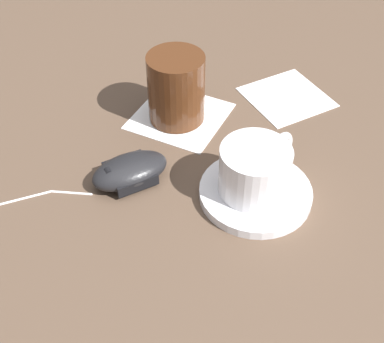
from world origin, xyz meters
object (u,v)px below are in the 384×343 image
(coffee_cup, at_px, (256,169))
(computer_mouse, at_px, (130,171))
(drinking_glass, at_px, (176,88))
(saucer, at_px, (255,193))

(coffee_cup, xyz_separation_m, computer_mouse, (-0.00, 0.16, -0.03))
(coffee_cup, bearing_deg, drinking_glass, 42.24)
(drinking_glass, bearing_deg, computer_mouse, 166.42)
(drinking_glass, bearing_deg, saucer, -137.59)
(saucer, xyz_separation_m, coffee_cup, (0.00, 0.00, 0.04))
(computer_mouse, bearing_deg, drinking_glass, -13.58)
(saucer, relative_size, computer_mouse, 1.23)
(computer_mouse, height_order, drinking_glass, drinking_glass)
(drinking_glass, bearing_deg, coffee_cup, -137.76)
(coffee_cup, relative_size, computer_mouse, 0.92)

